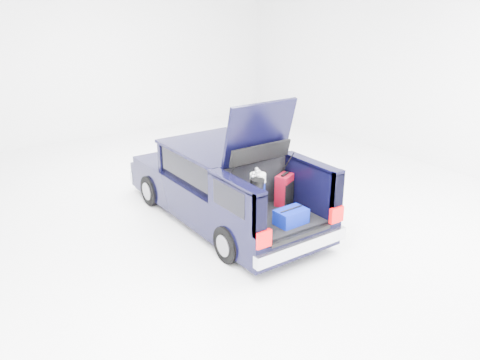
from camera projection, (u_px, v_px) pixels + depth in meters
ground at (225, 219)px, 9.68m from camera, size 14.00×14.00×0.00m
car at (222, 185)px, 9.52m from camera, size 1.87×4.65×2.47m
red_suitcase at (285, 190)px, 8.76m from camera, size 0.40×0.36×0.57m
black_golf_bag at (255, 200)px, 8.08m from camera, size 0.33×0.38×0.83m
blue_golf_bag at (258, 195)px, 8.23m from camera, size 0.33×0.33×0.86m
blue_duffel at (291, 216)px, 8.10m from camera, size 0.52×0.35×0.27m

